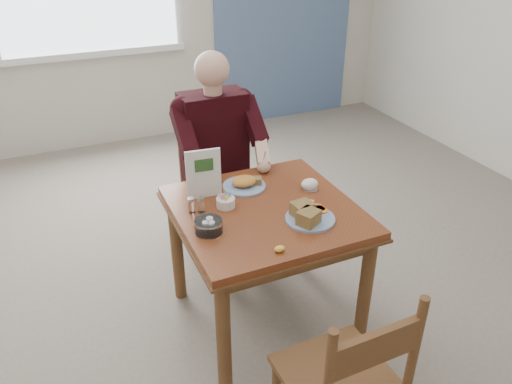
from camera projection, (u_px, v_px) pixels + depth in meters
name	position (u px, v px, depth m)	size (l,w,h in m)	color
floor	(264.00, 317.00, 2.92)	(6.00, 6.00, 0.00)	#6E6559
lemon_wedge	(280.00, 249.00, 2.22)	(0.05, 0.04, 0.03)	yellow
napkin	(310.00, 184.00, 2.72)	(0.10, 0.08, 0.06)	white
metal_dish	(311.00, 189.00, 2.72)	(0.08, 0.08, 0.01)	silver
table	(265.00, 226.00, 2.61)	(0.92, 0.92, 0.75)	maroon
chair_far	(215.00, 187.00, 3.33)	(0.42, 0.42, 0.95)	brown
chair_near	(345.00, 384.00, 1.93)	(0.43, 0.43, 0.95)	brown
diner	(218.00, 146.00, 3.10)	(0.53, 0.56, 1.39)	tan
near_plate	(308.00, 215.00, 2.44)	(0.32, 0.32, 0.08)	white
far_plate	(245.00, 183.00, 2.74)	(0.31, 0.31, 0.06)	white
caddy	(226.00, 202.00, 2.56)	(0.11, 0.11, 0.07)	white
shakers	(196.00, 205.00, 2.50)	(0.09, 0.06, 0.08)	white
creamer	(209.00, 226.00, 2.35)	(0.18, 0.18, 0.06)	white
menu	(204.00, 174.00, 2.60)	(0.18, 0.03, 0.27)	white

